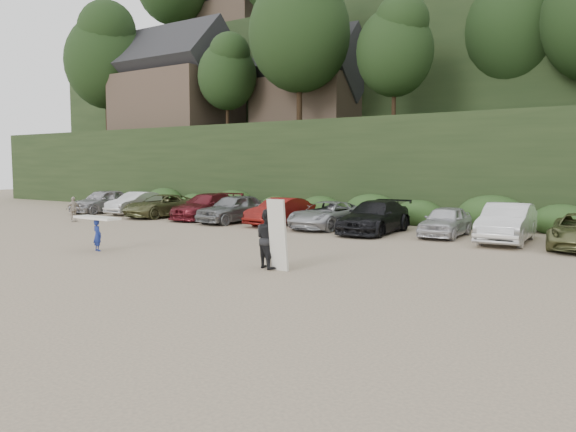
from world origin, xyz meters
The scene contains 6 objects.
ground centered at (0.00, 0.00, 0.00)m, with size 120.00×120.00×0.00m, color tan.
hillside_backdrop centered at (-0.26, 35.93, 11.22)m, with size 90.00×41.50×28.00m.
parked_cars centered at (-3.79, 9.89, 0.74)m, with size 34.10×5.94×1.64m.
distant_walker centered at (-15.90, 4.85, 0.71)m, with size 0.83×0.35×1.42m, color #B6AA9A.
child_surfer centered at (-5.66, -1.22, 0.88)m, with size 2.19×0.71×1.30m.
adult_surfer centered at (1.77, -0.44, 0.95)m, with size 1.38×1.00×2.20m.
Camera 1 is at (12.04, -14.42, 3.24)m, focal length 35.00 mm.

